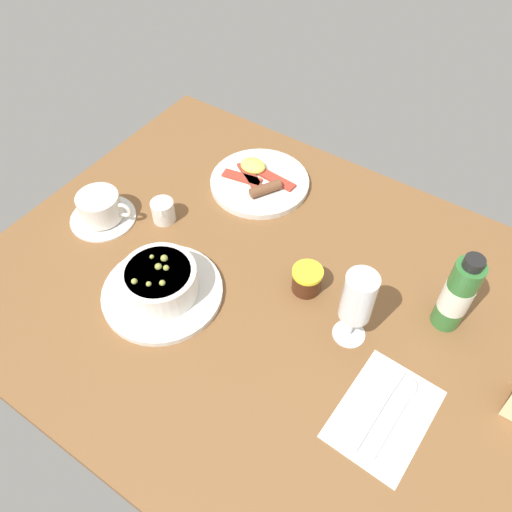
# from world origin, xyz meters

# --- Properties ---
(ground_plane) EXTENTS (1.10, 0.84, 0.03)m
(ground_plane) POSITION_xyz_m (0.00, 0.00, -0.01)
(ground_plane) COLOR brown
(porridge_bowl) EXTENTS (0.22, 0.22, 0.08)m
(porridge_bowl) POSITION_xyz_m (-0.17, -0.12, 0.03)
(porridge_bowl) COLOR silver
(porridge_bowl) RESTS_ON ground_plane
(cutlery_setting) EXTENTS (0.14, 0.19, 0.01)m
(cutlery_setting) POSITION_xyz_m (0.27, -0.10, 0.00)
(cutlery_setting) COLOR silver
(cutlery_setting) RESTS_ON ground_plane
(coffee_cup) EXTENTS (0.14, 0.14, 0.06)m
(coffee_cup) POSITION_xyz_m (-0.40, -0.04, 0.03)
(coffee_cup) COLOR silver
(coffee_cup) RESTS_ON ground_plane
(creamer_jug) EXTENTS (0.05, 0.05, 0.05)m
(creamer_jug) POSITION_xyz_m (-0.29, 0.03, 0.02)
(creamer_jug) COLOR silver
(creamer_jug) RESTS_ON ground_plane
(wine_glass) EXTENTS (0.06, 0.06, 0.16)m
(wine_glass) POSITION_xyz_m (0.16, 0.00, 0.10)
(wine_glass) COLOR white
(wine_glass) RESTS_ON ground_plane
(jam_jar) EXTENTS (0.06, 0.06, 0.05)m
(jam_jar) POSITION_xyz_m (0.04, 0.04, 0.03)
(jam_jar) COLOR #452111
(jam_jar) RESTS_ON ground_plane
(sauce_bottle_green) EXTENTS (0.05, 0.05, 0.17)m
(sauce_bottle_green) POSITION_xyz_m (0.29, 0.12, 0.08)
(sauce_bottle_green) COLOR #337233
(sauce_bottle_green) RESTS_ON ground_plane
(breakfast_plate) EXTENTS (0.22, 0.22, 0.04)m
(breakfast_plate) POSITION_xyz_m (-0.19, 0.24, 0.01)
(breakfast_plate) COLOR silver
(breakfast_plate) RESTS_ON ground_plane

